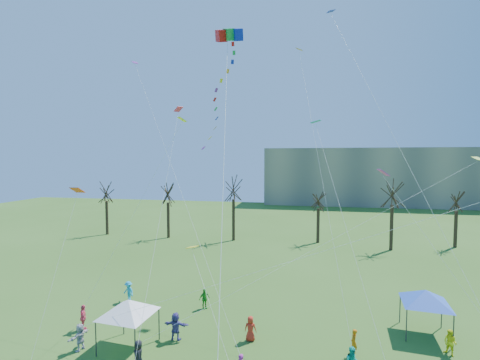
% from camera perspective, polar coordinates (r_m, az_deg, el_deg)
% --- Properties ---
extents(distant_building, '(60.00, 14.00, 15.00)m').
position_cam_1_polar(distant_building, '(96.68, 22.61, 0.56)').
color(distant_building, gray).
rests_on(distant_building, ground).
extents(bare_tree_row, '(67.94, 8.35, 9.65)m').
position_cam_1_polar(bare_tree_row, '(48.87, 11.03, -3.34)').
color(bare_tree_row, black).
rests_on(bare_tree_row, ground).
extents(big_box_kite, '(2.20, 7.26, 21.67)m').
position_cam_1_polar(big_box_kite, '(20.88, -2.80, 13.92)').
color(big_box_kite, red).
rests_on(big_box_kite, ground).
extents(canopy_tent_white, '(4.23, 4.23, 3.18)m').
position_cam_1_polar(canopy_tent_white, '(23.86, -18.52, -19.86)').
color(canopy_tent_white, '#3F3F44').
rests_on(canopy_tent_white, ground).
extents(canopy_tent_blue, '(4.17, 4.17, 3.15)m').
position_cam_1_polar(canopy_tent_blue, '(27.46, 29.10, -17.01)').
color(canopy_tent_blue, '#3F3F44').
rests_on(canopy_tent_blue, ground).
extents(festival_crowd, '(26.94, 12.96, 1.86)m').
position_cam_1_polar(festival_crowd, '(22.33, -1.13, -26.71)').
color(festival_crowd, '#B83417').
rests_on(festival_crowd, ground).
extents(small_kites_aloft, '(29.12, 17.83, 33.30)m').
position_cam_1_polar(small_kites_aloft, '(23.29, 4.86, 6.56)').
color(small_kites_aloft, '#F03A0C').
rests_on(small_kites_aloft, ground).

